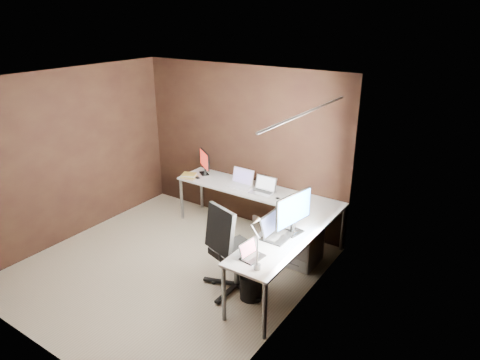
% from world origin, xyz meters
% --- Properties ---
extents(room, '(3.60, 3.60, 2.50)m').
position_xyz_m(room, '(0.34, 0.07, 1.28)').
color(room, '#B6AD8D').
rests_on(room, ground).
extents(desk, '(2.65, 2.25, 0.73)m').
position_xyz_m(desk, '(0.84, 1.04, 0.68)').
color(desk, white).
rests_on(desk, ground).
extents(drawer_pedestal, '(0.42, 0.50, 0.60)m').
position_xyz_m(drawer_pedestal, '(1.43, 1.15, 0.30)').
color(drawer_pedestal, white).
rests_on(drawer_pedestal, ground).
extents(monitor_left, '(0.37, 0.28, 0.39)m').
position_xyz_m(monitor_left, '(-0.58, 1.59, 0.95)').
color(monitor_left, black).
rests_on(monitor_left, desk).
extents(monitor_right, '(0.19, 0.62, 0.51)m').
position_xyz_m(monitor_right, '(1.53, 0.61, 1.02)').
color(monitor_right, black).
rests_on(monitor_right, desk).
extents(laptop_white, '(0.37, 0.27, 0.25)m').
position_xyz_m(laptop_white, '(0.18, 1.51, 0.78)').
color(laptop_white, white).
rests_on(laptop_white, desk).
extents(laptop_silver, '(0.35, 0.25, 0.23)m').
position_xyz_m(laptop_silver, '(0.61, 1.47, 0.78)').
color(laptop_silver, silver).
rests_on(laptop_silver, desk).
extents(laptop_black_big, '(0.29, 0.41, 0.27)m').
position_xyz_m(laptop_black_big, '(1.40, 0.43, 0.79)').
color(laptop_black_big, black).
rests_on(laptop_black_big, desk).
extents(laptop_black_small, '(0.22, 0.28, 0.18)m').
position_xyz_m(laptop_black_small, '(1.41, -0.14, 0.77)').
color(laptop_black_small, black).
rests_on(laptop_black_small, desk).
extents(book_stack, '(0.27, 0.24, 0.08)m').
position_xyz_m(book_stack, '(-0.67, 1.30, 0.77)').
color(book_stack, tan).
rests_on(book_stack, desk).
extents(mouse_left, '(0.11, 0.09, 0.04)m').
position_xyz_m(mouse_left, '(-0.54, 1.34, 0.75)').
color(mouse_left, black).
rests_on(mouse_left, desk).
extents(mouse_corner, '(0.08, 0.05, 0.03)m').
position_xyz_m(mouse_corner, '(0.91, 1.37, 0.75)').
color(mouse_corner, black).
rests_on(mouse_corner, desk).
extents(desk_lamp, '(0.18, 0.21, 0.55)m').
position_xyz_m(desk_lamp, '(1.52, -0.23, 1.08)').
color(desk_lamp, slate).
rests_on(desk_lamp, desk).
extents(office_chair, '(0.65, 0.68, 1.16)m').
position_xyz_m(office_chair, '(1.00, 0.12, 0.34)').
color(office_chair, black).
rests_on(office_chair, ground).
extents(wastebasket, '(0.35, 0.35, 0.31)m').
position_xyz_m(wastebasket, '(1.27, 0.09, 0.16)').
color(wastebasket, black).
rests_on(wastebasket, ground).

